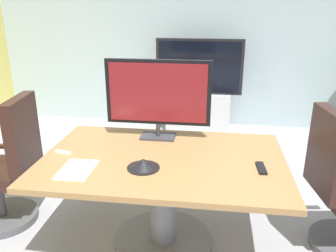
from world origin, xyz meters
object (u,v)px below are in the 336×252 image
wall_display_unit (198,100)px  conference_phone (143,164)px  conference_table (163,182)px  tv_monitor (158,95)px  office_chair_left (7,173)px  remote_control (261,168)px

wall_display_unit → conference_phone: size_ratio=5.95×
conference_table → tv_monitor: 0.69m
tv_monitor → wall_display_unit: bearing=84.2°
office_chair_left → conference_phone: size_ratio=4.95×
conference_table → wall_display_unit: bearing=87.3°
conference_table → remote_control: (0.67, -0.10, 0.21)m
conference_table → conference_phone: 0.31m
tv_monitor → wall_display_unit: tv_monitor is taller
conference_table → remote_control: bearing=-8.2°
conference_table → wall_display_unit: 2.57m
office_chair_left → tv_monitor: (1.21, 0.29, 0.62)m
office_chair_left → wall_display_unit: (1.43, 2.47, -0.01)m
conference_table → conference_phone: conference_phone is taller
conference_table → wall_display_unit: (0.12, 2.57, -0.08)m
office_chair_left → conference_table: bearing=78.7°
conference_table → office_chair_left: 1.31m
conference_table → tv_monitor: tv_monitor is taller
conference_phone → conference_table: bearing=60.7°
office_chair_left → remote_control: bearing=77.4°
wall_display_unit → remote_control: (0.55, -2.67, 0.29)m
wall_display_unit → conference_table: bearing=-92.7°
conference_phone → office_chair_left: bearing=166.6°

